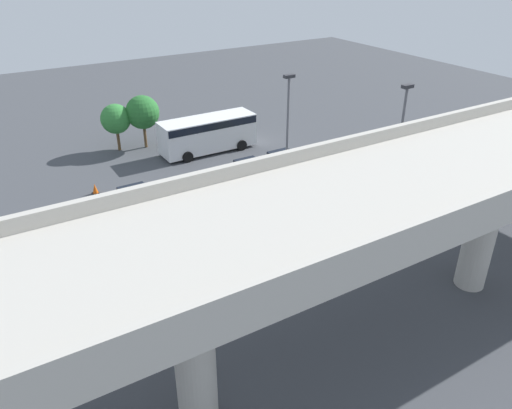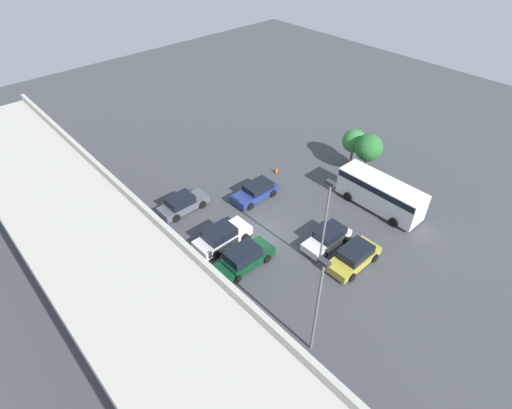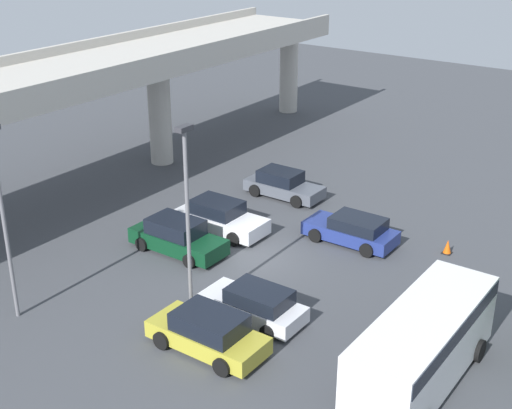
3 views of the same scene
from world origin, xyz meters
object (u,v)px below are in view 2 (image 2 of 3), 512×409
object	(u,v)px
tree_front_left	(369,148)
parked_car_0	(354,256)
tree_front_centre	(354,141)
parked_car_2	(244,258)
parked_car_4	(256,191)
parked_car_3	(222,236)
lamp_post_near_aisle	(318,301)
lamp_post_mid_lot	(325,220)
shuttle_bus	(381,192)
parked_car_1	(328,238)
parked_car_5	(183,204)
traffic_cone	(276,170)

from	to	relation	value
tree_front_left	parked_car_0	bearing A→B (deg)	122.22
parked_car_0	tree_front_centre	xyz separation A→B (m)	(8.88, -11.33, 1.87)
parked_car_2	tree_front_left	bearing A→B (deg)	4.28
parked_car_0	parked_car_4	world-z (taller)	parked_car_0
parked_car_2	parked_car_3	world-z (taller)	parked_car_2
lamp_post_near_aisle	lamp_post_mid_lot	size ratio (longest dim) A/B	1.01
parked_car_3	shuttle_bus	distance (m)	14.57
shuttle_bus	tree_front_left	world-z (taller)	tree_front_left
parked_car_3	tree_front_centre	world-z (taller)	tree_front_centre
parked_car_1	shuttle_bus	size ratio (longest dim) A/B	0.55
parked_car_5	traffic_cone	distance (m)	10.45
parked_car_1	parked_car_2	xyz separation A→B (m)	(2.78, 6.52, 0.09)
parked_car_4	lamp_post_near_aisle	distance (m)	16.42
traffic_cone	tree_front_left	bearing A→B (deg)	-132.87
parked_car_2	parked_car_3	size ratio (longest dim) A/B	1.01
parked_car_5	tree_front_left	distance (m)	18.51
parked_car_5	lamp_post_near_aisle	world-z (taller)	lamp_post_near_aisle
shuttle_bus	lamp_post_near_aisle	size ratio (longest dim) A/B	0.97
lamp_post_near_aisle	tree_front_left	world-z (taller)	lamp_post_near_aisle
lamp_post_near_aisle	traffic_cone	distance (m)	20.13
tree_front_left	traffic_cone	size ratio (longest dim) A/B	6.21
parked_car_2	tree_front_centre	bearing A→B (deg)	10.79
parked_car_2	parked_car_4	bearing A→B (deg)	41.64
parked_car_3	shuttle_bus	xyz separation A→B (m)	(-5.77, -13.35, 0.91)
tree_front_left	traffic_cone	distance (m)	9.22
parked_car_0	lamp_post_mid_lot	world-z (taller)	lamp_post_mid_lot
parked_car_3	lamp_post_mid_lot	world-z (taller)	lamp_post_mid_lot
parked_car_4	shuttle_bus	distance (m)	11.15
parked_car_0	parked_car_1	xyz separation A→B (m)	(2.74, -0.18, -0.07)
parked_car_1	parked_car_5	bearing A→B (deg)	-61.62
lamp_post_near_aisle	tree_front_centre	xyz separation A→B (m)	(11.53, -19.15, -2.08)
parked_car_3	lamp_post_mid_lot	size ratio (longest dim) A/B	0.60
traffic_cone	parked_car_4	bearing A→B (deg)	110.64
parked_car_1	lamp_post_mid_lot	world-z (taller)	lamp_post_mid_lot
parked_car_3	traffic_cone	distance (m)	11.26
lamp_post_near_aisle	parked_car_3	bearing A→B (deg)	-8.85
parked_car_4	shuttle_bus	xyz separation A→B (m)	(-8.44, -7.22, 0.98)
parked_car_0	parked_car_1	distance (m)	2.75
parked_car_2	lamp_post_mid_lot	distance (m)	6.95
parked_car_0	parked_car_5	bearing A→B (deg)	-67.04
parked_car_2	lamp_post_mid_lot	bearing A→B (deg)	-43.38
traffic_cone	lamp_post_near_aisle	bearing A→B (deg)	141.83
parked_car_3	lamp_post_near_aisle	size ratio (longest dim) A/B	0.59
parked_car_2	shuttle_bus	world-z (taller)	shuttle_bus
traffic_cone	parked_car_2	bearing A→B (deg)	124.36
shuttle_bus	tree_front_left	size ratio (longest dim) A/B	1.79
parked_car_0	lamp_post_mid_lot	xyz separation A→B (m)	(1.57, 2.16, 3.93)
parked_car_0	parked_car_5	xyz separation A→B (m)	(14.22, 6.02, -0.03)
parked_car_3	parked_car_5	bearing A→B (deg)	89.37
parked_car_5	shuttle_bus	xyz separation A→B (m)	(-11.46, -13.29, 0.95)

